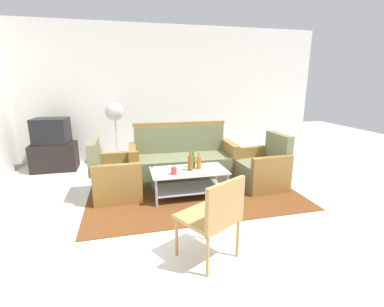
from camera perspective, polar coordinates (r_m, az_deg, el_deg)
ground_plane at (r=3.61m, az=5.73°, el=-12.83°), size 14.00×14.00×0.00m
wall_back at (r=6.17m, az=-3.61°, el=12.36°), size 6.52×0.12×2.80m
rug at (r=4.29m, az=0.22°, el=-7.97°), size 3.12×2.06×0.01m
couch at (r=4.76m, az=-2.01°, el=-1.67°), size 1.82×0.79×0.96m
armchair_left at (r=4.21m, az=-15.63°, el=-4.92°), size 0.70×0.76×0.85m
armchair_right at (r=4.57m, az=14.40°, el=-3.22°), size 0.73×0.79×0.85m
coffee_table at (r=4.06m, az=-0.69°, el=-5.34°), size 1.10×0.60×0.40m
bottle_orange at (r=4.04m, az=1.44°, el=-1.92°), size 0.07×0.07×0.25m
bottle_brown at (r=3.97m, az=-0.33°, el=-1.96°), size 0.08×0.08×0.30m
bottle_green at (r=4.11m, az=0.20°, el=-1.56°), size 0.07×0.07×0.26m
cup at (r=3.83m, az=-3.79°, el=-3.60°), size 0.08×0.08×0.10m
tv_stand at (r=5.89m, az=-26.69°, el=-0.60°), size 0.80×0.50×0.52m
television at (r=5.79m, az=-27.25°, el=4.18°), size 0.65×0.51×0.48m
pedestal_fan at (r=5.64m, az=-15.76°, el=7.64°), size 0.36×0.36×1.27m
wicker_chair at (r=2.59m, az=4.73°, el=-12.31°), size 0.65×0.65×0.84m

